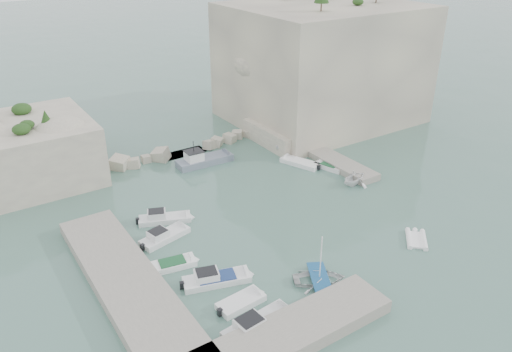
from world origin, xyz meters
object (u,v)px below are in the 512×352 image
motorboat_d (217,282)px  work_boat (205,164)px  motorboat_e (241,305)px  tender_east_a (354,184)px  tender_east_c (300,165)px  rowboat (319,282)px  motorboat_f (259,327)px  motorboat_c (173,267)px  inflatable_dinghy (416,241)px  motorboat_b (165,239)px  tender_east_b (329,169)px  tender_east_d (291,153)px  motorboat_a (165,221)px

motorboat_d → work_boat: size_ratio=0.79×
motorboat_e → tender_east_a: (21.89, 10.42, 0.00)m
tender_east_c → rowboat: bearing=125.2°
motorboat_f → rowboat: size_ratio=1.44×
motorboat_c → inflatable_dinghy: size_ratio=1.24×
inflatable_dinghy → tender_east_c: bearing=40.8°
motorboat_b → motorboat_c: bearing=-119.6°
motorboat_d → work_boat: work_boat is taller
motorboat_f → tender_east_c: size_ratio=1.15×
motorboat_c → tender_east_b: size_ratio=1.09×
motorboat_b → tender_east_a: tender_east_a is taller
inflatable_dinghy → tender_east_d: 23.38m
tender_east_a → motorboat_b: bearing=77.3°
tender_east_c → inflatable_dinghy: bearing=155.4°
motorboat_d → motorboat_e: (0.20, -3.51, 0.00)m
motorboat_c → tender_east_a: tender_east_a is taller
rowboat → tender_east_b: bearing=-14.9°
tender_east_a → tender_east_c: (-1.93, 7.67, 0.00)m
motorboat_f → inflatable_dinghy: motorboat_f is taller
tender_east_a → tender_east_b: tender_east_a is taller
tender_east_c → motorboat_c: bearing=94.5°
motorboat_d → motorboat_e: motorboat_d is taller
motorboat_b → tender_east_a: bearing=-17.3°
motorboat_e → inflatable_dinghy: motorboat_e is taller
tender_east_c → motorboat_b: bearing=85.4°
motorboat_b → motorboat_f: size_ratio=0.85×
work_boat → motorboat_f: bearing=-108.6°
motorboat_d → rowboat: bearing=-16.4°
motorboat_c → tender_east_d: tender_east_d is taller
motorboat_a → tender_east_a: (21.72, -4.50, 0.00)m
inflatable_dinghy → tender_east_b: size_ratio=0.88×
tender_east_a → tender_east_c: bearing=5.1°
work_boat → motorboat_d: bearing=-114.0°
rowboat → tender_east_d: 27.00m
motorboat_b → rowboat: bearing=-71.7°
rowboat → tender_east_b: size_ratio=1.09×
inflatable_dinghy → tender_east_c: tender_east_c is taller
motorboat_f → work_boat: work_boat is taller
motorboat_a → tender_east_c: motorboat_a is taller
motorboat_e → motorboat_f: motorboat_f is taller
tender_east_d → motorboat_b: bearing=125.1°
tender_east_a → tender_east_d: (-0.59, 11.30, 0.00)m
tender_east_c → work_boat: work_boat is taller
motorboat_c → tender_east_d: (23.73, 14.23, 0.00)m
motorboat_e → motorboat_f: bearing=-98.7°
motorboat_a → motorboat_e: size_ratio=1.34×
motorboat_e → inflatable_dinghy: size_ratio=1.18×
tender_east_d → motorboat_d: bearing=141.8°
motorboat_f → inflatable_dinghy: size_ratio=1.77×
rowboat → inflatable_dinghy: (11.67, -0.33, 0.00)m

